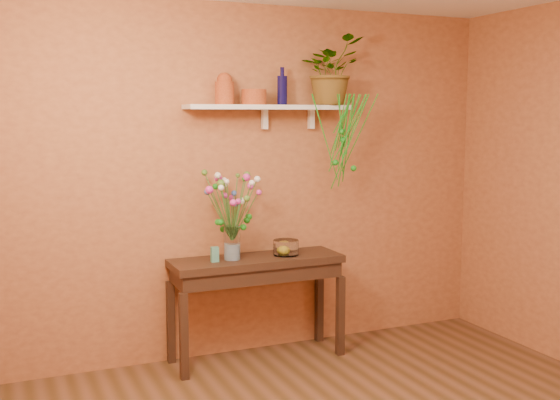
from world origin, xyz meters
The scene contains 13 objects.
room centered at (0.00, 0.00, 1.35)m, with size 4.04×4.04×2.70m.
sideboard centered at (-0.10, 1.77, 0.68)m, with size 1.31×0.42×0.79m.
wall_shelf centered at (0.06, 1.87, 1.92)m, with size 1.30×0.24×0.19m.
terracotta_jug centered at (-0.30, 1.88, 2.05)m, with size 0.16×0.16×0.23m.
terracotta_pot centered at (-0.08, 1.86, 1.99)m, with size 0.19×0.19×0.11m, color #AF4F25.
blue_bottle centered at (0.16, 1.88, 2.05)m, with size 0.10×0.10×0.28m.
spider_plant centered at (0.56, 1.85, 2.20)m, with size 0.48×0.42×0.53m, color #1D811B.
plant_fronds centered at (0.60, 1.69, 1.68)m, with size 0.51×0.37×0.73m.
glass_vase centered at (-0.29, 1.77, 0.90)m, with size 0.12×0.12×0.25m.
bouquet centered at (-0.30, 1.76, 1.27)m, with size 0.42×0.41×0.52m.
glass_bowl centered at (0.14, 1.76, 0.85)m, with size 0.19×0.19×0.12m.
lemon centered at (0.12, 1.76, 0.84)m, with size 0.07×0.07×0.07m, color yellow.
carton centered at (-0.44, 1.74, 0.85)m, with size 0.06×0.04×0.11m, color teal.
Camera 1 is at (-1.94, -2.93, 1.86)m, focal length 43.64 mm.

